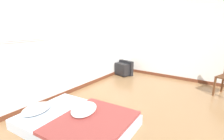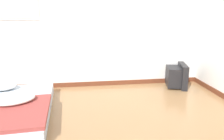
# 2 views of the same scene
# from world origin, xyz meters

# --- Properties ---
(wall_back) EXTENTS (8.34, 0.08, 2.60)m
(wall_back) POSITION_xyz_m (-0.01, 2.81, 1.29)
(wall_back) COLOR white
(wall_back) RESTS_ON ground_plane
(mattress_bed) EXTENTS (1.37, 1.85, 0.32)m
(mattress_bed) POSITION_xyz_m (-0.56, 1.58, 0.12)
(mattress_bed) COLOR silver
(mattress_bed) RESTS_ON ground_plane
(crt_tv) EXTENTS (0.47, 0.57, 0.47)m
(crt_tv) POSITION_xyz_m (2.42, 2.49, 0.22)
(crt_tv) COLOR black
(crt_tv) RESTS_ON ground_plane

